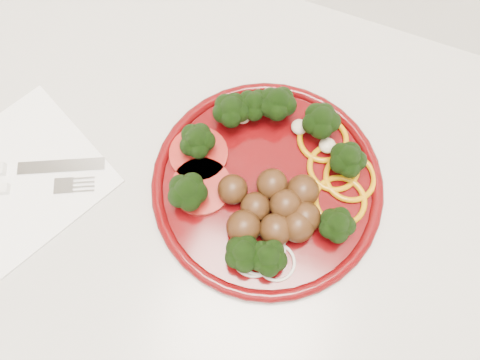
% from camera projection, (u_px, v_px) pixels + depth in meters
% --- Properties ---
extents(counter, '(2.40, 0.60, 0.90)m').
position_uv_depth(counter, '(295.00, 287.00, 0.96)').
color(counter, silver).
rests_on(counter, ground).
extents(plate, '(0.27, 0.27, 0.06)m').
position_uv_depth(plate, '(268.00, 181.00, 0.53)').
color(plate, '#4A0507').
rests_on(plate, counter).
extents(napkin, '(0.24, 0.24, 0.00)m').
position_uv_depth(napkin, '(20.00, 177.00, 0.56)').
color(napkin, white).
rests_on(napkin, counter).
extents(knife, '(0.18, 0.10, 0.01)m').
position_uv_depth(knife, '(0.00, 169.00, 0.55)').
color(knife, silver).
rests_on(knife, napkin).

